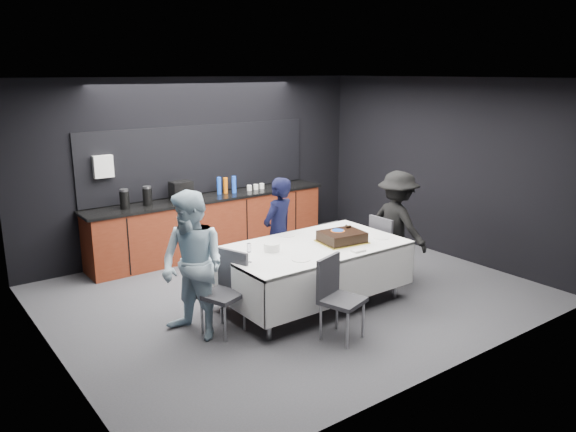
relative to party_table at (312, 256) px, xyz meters
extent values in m
plane|color=#3F3F44|center=(0.00, 0.40, -0.64)|extent=(6.00, 6.00, 0.00)
cube|color=white|center=(0.00, 0.40, 2.16)|extent=(6.00, 5.00, 0.04)
cube|color=black|center=(0.00, 2.90, 0.76)|extent=(6.00, 0.04, 2.80)
cube|color=black|center=(0.00, -2.10, 0.76)|extent=(6.00, 0.04, 2.80)
cube|color=black|center=(-3.00, 0.40, 0.76)|extent=(0.04, 5.00, 2.80)
cube|color=black|center=(3.00, 0.40, 0.76)|extent=(0.04, 5.00, 2.80)
cube|color=#5A1E0E|center=(0.00, 2.60, -0.19)|extent=(4.00, 0.60, 0.90)
cube|color=black|center=(0.00, 2.60, 0.28)|extent=(4.10, 0.64, 0.04)
cube|color=black|center=(0.00, 2.88, 0.86)|extent=(4.00, 0.03, 1.10)
cube|color=white|center=(-1.60, 2.83, 0.91)|extent=(0.28, 0.12, 0.32)
cylinder|color=black|center=(-1.40, 2.60, 0.43)|extent=(0.14, 0.14, 0.26)
cylinder|color=black|center=(-1.05, 2.60, 0.43)|extent=(0.14, 0.14, 0.26)
cube|color=black|center=(-0.50, 2.60, 0.45)|extent=(0.32, 0.24, 0.30)
cylinder|color=blue|center=(0.20, 2.65, 0.44)|extent=(0.07, 0.07, 0.28)
cylinder|color=orange|center=(0.32, 2.65, 0.43)|extent=(0.07, 0.07, 0.26)
cylinder|color=blue|center=(0.44, 2.58, 0.44)|extent=(0.07, 0.07, 0.28)
cylinder|color=white|center=(0.75, 2.60, 0.34)|extent=(0.08, 0.08, 0.09)
cylinder|color=white|center=(0.88, 2.60, 0.34)|extent=(0.08, 0.08, 0.09)
cylinder|color=white|center=(1.00, 2.60, 0.34)|extent=(0.08, 0.08, 0.09)
cylinder|color=#99999E|center=(-1.40, 2.60, 0.57)|extent=(0.12, 0.12, 0.03)
cylinder|color=#99999E|center=(-1.05, 2.60, 0.57)|extent=(0.12, 0.12, 0.03)
cylinder|color=#99999E|center=(-1.00, -0.50, -0.27)|extent=(0.06, 0.06, 0.75)
cylinder|color=#99999E|center=(-1.00, 0.50, -0.27)|extent=(0.06, 0.06, 0.75)
cylinder|color=#99999E|center=(1.00, -0.50, -0.27)|extent=(0.06, 0.06, 0.75)
cylinder|color=#99999E|center=(1.00, 0.50, -0.27)|extent=(0.06, 0.06, 0.75)
cube|color=silver|center=(0.00, 0.00, 0.12)|extent=(2.32, 1.32, 0.04)
cube|color=silver|center=(0.00, -0.65, -0.15)|extent=(2.32, 0.02, 0.55)
cube|color=silver|center=(0.00, 0.65, -0.15)|extent=(2.32, 0.02, 0.55)
cube|color=silver|center=(-1.15, 0.00, -0.15)|extent=(0.02, 1.32, 0.55)
cube|color=silver|center=(1.15, 0.00, -0.15)|extent=(0.02, 1.32, 0.55)
cube|color=gold|center=(0.38, -0.13, 0.15)|extent=(0.61, 0.52, 0.01)
cube|color=black|center=(0.38, -0.13, 0.21)|extent=(0.57, 0.48, 0.11)
cube|color=black|center=(0.38, -0.13, 0.27)|extent=(0.57, 0.48, 0.01)
cylinder|color=orange|center=(0.36, -0.07, 0.28)|extent=(0.18, 0.18, 0.00)
cylinder|color=blue|center=(0.36, -0.07, 0.28)|extent=(0.15, 0.15, 0.01)
sphere|color=black|center=(0.56, -0.01, 0.30)|extent=(0.04, 0.04, 0.04)
sphere|color=black|center=(0.58, -0.05, 0.30)|extent=(0.04, 0.04, 0.04)
sphere|color=black|center=(0.54, -0.05, 0.30)|extent=(0.04, 0.04, 0.04)
cylinder|color=white|center=(-0.54, 0.10, 0.19)|extent=(0.20, 0.20, 0.10)
cylinder|color=white|center=(-0.45, -0.36, 0.14)|extent=(0.22, 0.22, 0.01)
cylinder|color=white|center=(0.70, 0.08, 0.14)|extent=(0.22, 0.22, 0.01)
cylinder|color=white|center=(0.91, -0.30, 0.14)|extent=(0.20, 0.20, 0.01)
cylinder|color=white|center=(0.00, 0.51, 0.14)|extent=(0.20, 0.20, 0.01)
cube|color=white|center=(0.29, -0.54, 0.15)|extent=(0.17, 0.10, 0.03)
cylinder|color=white|center=(-0.98, -0.08, 0.14)|extent=(0.06, 0.06, 0.00)
cylinder|color=white|center=(-0.98, -0.08, 0.20)|extent=(0.01, 0.01, 0.12)
cylinder|color=white|center=(-0.98, -0.08, 0.31)|extent=(0.05, 0.05, 0.10)
cube|color=#2D2D32|center=(-1.32, -0.04, -0.19)|extent=(0.54, 0.54, 0.05)
cube|color=#2D2D32|center=(-1.14, 0.02, 0.06)|extent=(0.18, 0.41, 0.45)
cylinder|color=#99999E|center=(-1.53, 0.06, -0.42)|extent=(0.03, 0.03, 0.44)
cylinder|color=#99999E|center=(-1.42, -0.26, -0.42)|extent=(0.03, 0.03, 0.44)
cylinder|color=#99999E|center=(-1.21, 0.17, -0.42)|extent=(0.03, 0.03, 0.44)
cylinder|color=#99999E|center=(-1.10, -0.15, -0.42)|extent=(0.03, 0.03, 0.44)
cube|color=#2D2D32|center=(1.46, 0.05, -0.19)|extent=(0.42, 0.42, 0.05)
cube|color=#2D2D32|center=(1.27, 0.05, 0.06)|extent=(0.04, 0.42, 0.45)
cylinder|color=#99999E|center=(1.63, -0.12, -0.42)|extent=(0.03, 0.03, 0.44)
cylinder|color=#99999E|center=(1.63, 0.22, -0.42)|extent=(0.03, 0.03, 0.44)
cylinder|color=#99999E|center=(1.29, -0.12, -0.42)|extent=(0.03, 0.03, 0.44)
cylinder|color=#99999E|center=(1.29, 0.22, -0.42)|extent=(0.03, 0.03, 0.44)
cube|color=#2D2D32|center=(-0.35, -0.97, -0.19)|extent=(0.52, 0.52, 0.05)
cube|color=#2D2D32|center=(-0.40, -0.79, 0.06)|extent=(0.41, 0.16, 0.45)
cylinder|color=#99999E|center=(-0.46, -1.18, -0.42)|extent=(0.03, 0.03, 0.44)
cylinder|color=#99999E|center=(-0.13, -1.08, -0.42)|extent=(0.03, 0.03, 0.44)
cylinder|color=#99999E|center=(-0.56, -0.85, -0.42)|extent=(0.03, 0.03, 0.44)
cylinder|color=#99999E|center=(-0.23, -0.75, -0.42)|extent=(0.03, 0.03, 0.44)
imported|color=black|center=(0.03, 0.76, 0.12)|extent=(0.64, 0.52, 1.52)
imported|color=#A9C3D4|center=(-1.61, 0.07, 0.19)|extent=(0.85, 0.96, 1.66)
imported|color=black|center=(1.56, 0.02, 0.13)|extent=(0.58, 1.00, 1.54)
camera|label=1|loc=(-4.21, -5.19, 2.24)|focal=35.00mm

